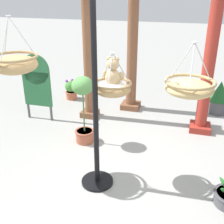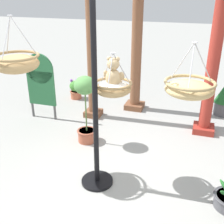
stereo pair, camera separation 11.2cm
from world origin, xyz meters
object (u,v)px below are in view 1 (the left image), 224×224
at_px(display_pole_central, 96,129).
at_px(hanging_basket_with_teddy, 113,88).
at_px(hanging_basket_left_high, 15,63).
at_px(display_sign_board, 36,82).
at_px(potted_plant_flowering_red, 71,90).
at_px(greenhouse_pillar_right, 88,48).
at_px(teddy_bear, 113,74).
at_px(potted_plant_bushy_green, 83,106).
at_px(greenhouse_pillar_left, 210,54).
at_px(potted_plant_fern_front, 219,97).
at_px(greenhouse_pillar_far_back, 132,47).
at_px(hanging_basket_right_low, 189,87).

height_order(display_pole_central, hanging_basket_with_teddy, display_pole_central).
xyz_separation_m(hanging_basket_left_high, display_sign_board, (-0.77, 1.67, -0.83)).
xyz_separation_m(display_pole_central, potted_plant_flowering_red, (-1.66, 2.89, -0.60)).
xyz_separation_m(display_pole_central, greenhouse_pillar_right, (-0.88, 2.06, 0.60)).
xyz_separation_m(teddy_bear, potted_plant_bushy_green, (-0.73, 0.75, -0.82)).
relative_size(display_pole_central, potted_plant_flowering_red, 5.41).
relative_size(greenhouse_pillar_left, potted_plant_fern_front, 4.21).
bearing_deg(potted_plant_bushy_green, teddy_bear, -45.60).
distance_m(display_pole_central, hanging_basket_with_teddy, 0.58).
distance_m(hanging_basket_with_teddy, greenhouse_pillar_far_back, 2.49).
distance_m(display_pole_central, potted_plant_bushy_green, 1.19).
relative_size(hanging_basket_with_teddy, potted_plant_flowering_red, 1.14).
xyz_separation_m(teddy_bear, hanging_basket_left_high, (-1.20, -0.30, 0.13)).
height_order(potted_plant_fern_front, potted_plant_bushy_green, potted_plant_bushy_green).
bearing_deg(display_pole_central, hanging_basket_with_teddy, 59.04).
bearing_deg(hanging_basket_left_high, greenhouse_pillar_left, 40.45).
bearing_deg(greenhouse_pillar_far_back, hanging_basket_left_high, -108.26).
distance_m(greenhouse_pillar_left, greenhouse_pillar_far_back, 1.66).
xyz_separation_m(hanging_basket_right_low, potted_plant_fern_front, (0.64, 2.84, -1.10)).
bearing_deg(teddy_bear, display_sign_board, 145.07).
bearing_deg(potted_plant_bushy_green, potted_plant_flowering_red, 119.99).
bearing_deg(greenhouse_pillar_left, greenhouse_pillar_right, 179.42).
relative_size(greenhouse_pillar_left, greenhouse_pillar_far_back, 1.06).
bearing_deg(display_sign_board, hanging_basket_with_teddy, -35.34).
bearing_deg(display_pole_central, teddy_bear, 61.03).
distance_m(hanging_basket_right_low, greenhouse_pillar_right, 2.75).
height_order(greenhouse_pillar_far_back, potted_plant_fern_front, greenhouse_pillar_far_back).
bearing_deg(greenhouse_pillar_right, greenhouse_pillar_left, -0.58).
distance_m(hanging_basket_left_high, potted_plant_flowering_red, 3.29).
height_order(display_pole_central, display_sign_board, display_pole_central).
height_order(greenhouse_pillar_right, display_sign_board, greenhouse_pillar_right).
distance_m(greenhouse_pillar_left, potted_plant_bushy_green, 2.34).
bearing_deg(greenhouse_pillar_far_back, display_sign_board, -147.21).
bearing_deg(greenhouse_pillar_right, hanging_basket_right_low, -44.22).
height_order(hanging_basket_with_teddy, teddy_bear, hanging_basket_with_teddy).
height_order(hanging_basket_with_teddy, hanging_basket_left_high, hanging_basket_left_high).
relative_size(hanging_basket_with_teddy, hanging_basket_right_low, 0.90).
xyz_separation_m(teddy_bear, potted_plant_flowering_red, (-1.81, 2.61, -1.27)).
distance_m(display_pole_central, greenhouse_pillar_far_back, 2.78).
bearing_deg(hanging_basket_right_low, greenhouse_pillar_left, 81.59).
relative_size(greenhouse_pillar_right, greenhouse_pillar_far_back, 1.04).
xyz_separation_m(potted_plant_bushy_green, display_sign_board, (-1.23, 0.63, 0.12)).
relative_size(display_pole_central, greenhouse_pillar_far_back, 0.92).
bearing_deg(display_pole_central, potted_plant_fern_front, 59.92).
bearing_deg(greenhouse_pillar_left, potted_plant_flowering_red, 164.36).
xyz_separation_m(hanging_basket_right_low, display_sign_board, (-2.91, 1.50, -0.66)).
bearing_deg(display_sign_board, greenhouse_pillar_right, 23.71).
bearing_deg(hanging_basket_left_high, greenhouse_pillar_far_back, 71.74).
bearing_deg(display_pole_central, display_sign_board, 137.85).
bearing_deg(greenhouse_pillar_far_back, greenhouse_pillar_right, -137.79).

